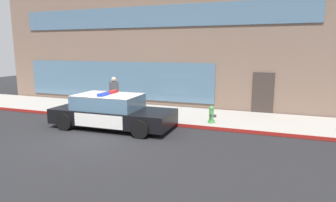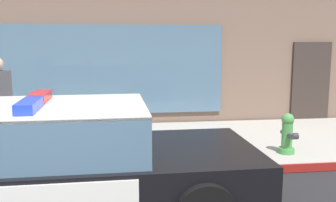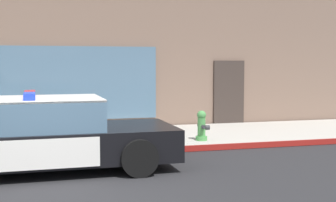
# 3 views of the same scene
# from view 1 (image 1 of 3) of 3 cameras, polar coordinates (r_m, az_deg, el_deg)

# --- Properties ---
(ground) EXTENTS (48.00, 48.00, 0.00)m
(ground) POSITION_cam_1_polar(r_m,az_deg,el_deg) (11.04, -13.85, -7.07)
(ground) COLOR #262628
(sidewalk) EXTENTS (48.00, 3.42, 0.15)m
(sidewalk) POSITION_cam_1_polar(r_m,az_deg,el_deg) (14.62, -4.50, -2.29)
(sidewalk) COLOR #B2ADA3
(sidewalk) RESTS_ON ground
(curb_red_paint) EXTENTS (28.80, 0.04, 0.14)m
(curb_red_paint) POSITION_cam_1_polar(r_m,az_deg,el_deg) (13.11, -7.66, -3.79)
(curb_red_paint) COLOR maroon
(curb_red_paint) RESTS_ON ground
(storefront_building) EXTENTS (19.60, 8.24, 6.80)m
(storefront_building) POSITION_cam_1_polar(r_m,az_deg,el_deg) (19.85, 1.47, 10.66)
(storefront_building) COLOR #7A6051
(storefront_building) RESTS_ON ground
(police_cruiser) EXTENTS (5.03, 2.19, 1.49)m
(police_cruiser) POSITION_cam_1_polar(r_m,az_deg,el_deg) (12.19, -10.94, -2.04)
(police_cruiser) COLOR black
(police_cruiser) RESTS_ON ground
(fire_hydrant) EXTENTS (0.34, 0.39, 0.73)m
(fire_hydrant) POSITION_cam_1_polar(r_m,az_deg,el_deg) (12.36, 8.49, -2.64)
(fire_hydrant) COLOR #4C994C
(fire_hydrant) RESTS_ON sidewalk
(pedestrian_on_sidewalk) EXTENTS (0.43, 0.48, 1.71)m
(pedestrian_on_sidewalk) POSITION_cam_1_polar(r_m,az_deg,el_deg) (14.74, -10.44, 1.39)
(pedestrian_on_sidewalk) COLOR #23232D
(pedestrian_on_sidewalk) RESTS_ON sidewalk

